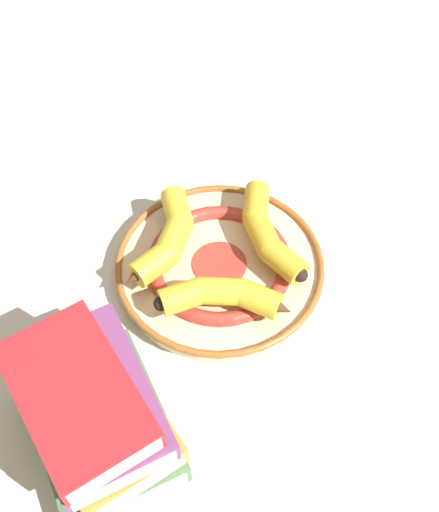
# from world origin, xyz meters

# --- Properties ---
(ground_plane) EXTENTS (2.80, 2.80, 0.00)m
(ground_plane) POSITION_xyz_m (0.00, 0.00, 0.00)
(ground_plane) COLOR beige
(decorative_bowl) EXTENTS (0.30, 0.30, 0.04)m
(decorative_bowl) POSITION_xyz_m (0.04, -0.04, 0.02)
(decorative_bowl) COLOR beige
(decorative_bowl) RESTS_ON ground_plane
(banana_a) EXTENTS (0.09, 0.18, 0.04)m
(banana_a) POSITION_xyz_m (0.11, -0.05, 0.06)
(banana_a) COLOR yellow
(banana_a) RESTS_ON decorative_bowl
(banana_b) EXTENTS (0.17, 0.12, 0.04)m
(banana_b) POSITION_xyz_m (0.00, -0.10, 0.06)
(banana_b) COLOR yellow
(banana_b) RESTS_ON decorative_bowl
(banana_c) EXTENTS (0.20, 0.07, 0.04)m
(banana_c) POSITION_xyz_m (0.01, 0.04, 0.05)
(banana_c) COLOR gold
(banana_c) RESTS_ON decorative_bowl
(book_stack) EXTENTS (0.23, 0.19, 0.15)m
(book_stack) POSITION_xyz_m (0.25, -0.22, 0.07)
(book_stack) COLOR #4C754C
(book_stack) RESTS_ON ground_plane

